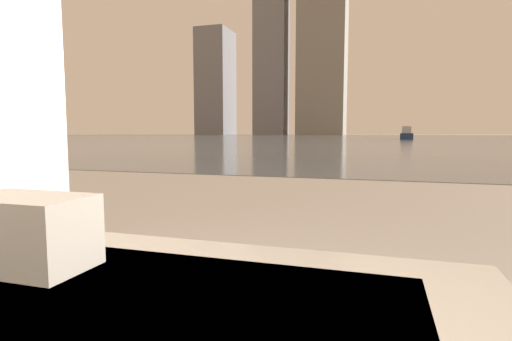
# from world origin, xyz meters

# --- Properties ---
(towel_stack) EXTENTS (0.28, 0.17, 0.16)m
(towel_stack) POSITION_xyz_m (-0.08, 0.82, 0.58)
(towel_stack) COLOR silver
(towel_stack) RESTS_ON bathtub
(harbor_water) EXTENTS (180.00, 110.00, 0.01)m
(harbor_water) POSITION_xyz_m (0.00, 62.00, 0.01)
(harbor_water) COLOR slate
(harbor_water) RESTS_ON ground_plane
(harbor_boat_0) EXTENTS (1.46, 3.85, 1.43)m
(harbor_boat_0) POSITION_xyz_m (3.42, 46.92, 0.51)
(harbor_boat_0) COLOR navy
(harbor_boat_0) RESTS_ON harbor_water
(skyline_tower_0) EXTENTS (9.35, 12.24, 32.31)m
(skyline_tower_0) POSITION_xyz_m (-49.17, 118.00, 16.15)
(skyline_tower_0) COLOR slate
(skyline_tower_0) RESTS_ON ground_plane
(skyline_tower_1) EXTENTS (9.56, 7.28, 53.11)m
(skyline_tower_1) POSITION_xyz_m (-31.16, 118.00, 26.56)
(skyline_tower_1) COLOR slate
(skyline_tower_1) RESTS_ON ground_plane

